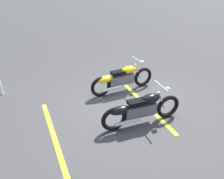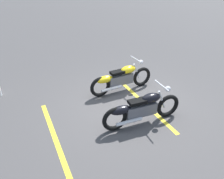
% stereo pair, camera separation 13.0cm
% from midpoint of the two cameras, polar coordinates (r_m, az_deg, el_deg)
% --- Properties ---
extents(ground_plane, '(60.00, 60.00, 0.00)m').
position_cam_midpoint_polar(ground_plane, '(6.81, 3.31, -4.02)').
color(ground_plane, '#474444').
extents(motorcycle_bright_foreground, '(2.23, 0.63, 1.04)m').
position_cam_midpoint_polar(motorcycle_bright_foreground, '(7.32, 1.64, 2.77)').
color(motorcycle_bright_foreground, black).
rests_on(motorcycle_bright_foreground, ground).
extents(motorcycle_dark_foreground, '(2.23, 0.62, 1.04)m').
position_cam_midpoint_polar(motorcycle_dark_foreground, '(5.87, 6.62, -4.79)').
color(motorcycle_dark_foreground, black).
rests_on(motorcycle_dark_foreground, ground).
extents(parking_stripe_near, '(0.30, 3.20, 0.01)m').
position_cam_midpoint_polar(parking_stripe_near, '(6.97, 7.46, -3.35)').
color(parking_stripe_near, yellow).
rests_on(parking_stripe_near, ground).
extents(parking_stripe_mid, '(0.30, 3.20, 0.01)m').
position_cam_midpoint_polar(parking_stripe_mid, '(5.82, -14.67, -11.82)').
color(parking_stripe_mid, yellow).
rests_on(parking_stripe_mid, ground).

